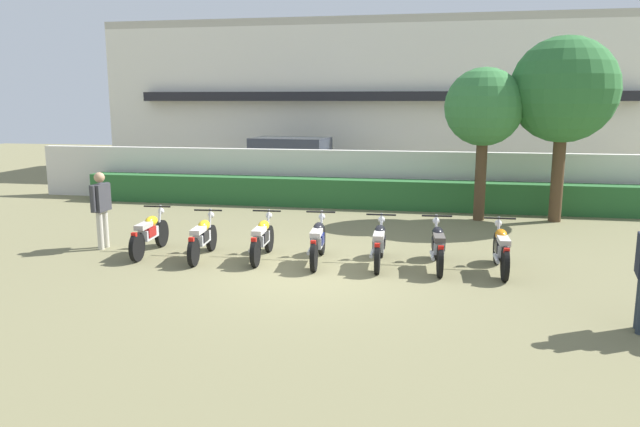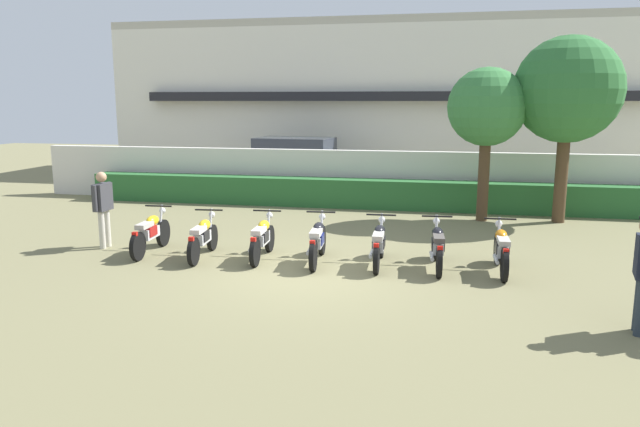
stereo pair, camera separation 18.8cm
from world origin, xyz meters
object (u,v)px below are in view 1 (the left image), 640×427
at_px(tree_far_side, 564,91).
at_px(motorcycle_in_row_6, 501,249).
at_px(motorcycle_in_row_1, 202,237).
at_px(inspector_person, 101,204).
at_px(parked_car, 294,164).
at_px(motorcycle_in_row_2, 262,238).
at_px(motorcycle_in_row_5, 438,245).
at_px(motorcycle_in_row_3, 318,241).
at_px(motorcycle_in_row_4, 379,243).
at_px(tree_near_inspector, 484,108).
at_px(motorcycle_in_row_0, 149,233).

distance_m(tree_far_side, motorcycle_in_row_6, 6.40).
height_order(motorcycle_in_row_1, inspector_person, inspector_person).
xyz_separation_m(parked_car, motorcycle_in_row_2, (1.58, -9.71, -0.50)).
bearing_deg(motorcycle_in_row_6, tree_far_side, -21.18).
bearing_deg(parked_car, motorcycle_in_row_5, -56.09).
distance_m(parked_car, motorcycle_in_row_5, 10.98).
height_order(motorcycle_in_row_3, motorcycle_in_row_5, motorcycle_in_row_3).
xyz_separation_m(motorcycle_in_row_1, motorcycle_in_row_4, (3.63, 0.14, 0.00)).
height_order(tree_near_inspector, motorcycle_in_row_0, tree_near_inspector).
bearing_deg(motorcycle_in_row_0, motorcycle_in_row_5, -92.82).
bearing_deg(tree_far_side, motorcycle_in_row_0, -150.00).
distance_m(tree_near_inspector, inspector_person, 9.86).
xyz_separation_m(motorcycle_in_row_3, motorcycle_in_row_5, (2.36, 0.05, -0.01)).
xyz_separation_m(motorcycle_in_row_5, inspector_person, (-7.22, 0.23, 0.56)).
bearing_deg(parked_car, motorcycle_in_row_6, -51.06).
distance_m(motorcycle_in_row_5, inspector_person, 7.25).
bearing_deg(tree_far_side, motorcycle_in_row_3, -135.99).
height_order(motorcycle_in_row_2, motorcycle_in_row_5, motorcycle_in_row_5).
xyz_separation_m(parked_car, motorcycle_in_row_5, (5.11, -9.71, -0.49)).
height_order(tree_near_inspector, inspector_person, tree_near_inspector).
bearing_deg(tree_near_inspector, tree_far_side, 4.92).
xyz_separation_m(motorcycle_in_row_4, motorcycle_in_row_5, (1.13, 0.02, 0.00)).
distance_m(parked_car, motorcycle_in_row_2, 9.85).
xyz_separation_m(tree_near_inspector, motorcycle_in_row_6, (0.05, -5.14, -2.55)).
distance_m(tree_far_side, motorcycle_in_row_3, 8.20).
bearing_deg(parked_car, motorcycle_in_row_1, -81.82).
xyz_separation_m(tree_far_side, motorcycle_in_row_6, (-1.95, -5.31, -3.01)).
height_order(motorcycle_in_row_2, motorcycle_in_row_3, motorcycle_in_row_3).
height_order(tree_near_inspector, motorcycle_in_row_3, tree_near_inspector).
bearing_deg(motorcycle_in_row_4, tree_near_inspector, -25.68).
xyz_separation_m(motorcycle_in_row_3, motorcycle_in_row_4, (1.23, 0.04, -0.01)).
bearing_deg(inspector_person, motorcycle_in_row_0, -11.67).
relative_size(parked_car, motorcycle_in_row_0, 2.48).
xyz_separation_m(parked_car, motorcycle_in_row_4, (3.98, -9.72, -0.49)).
bearing_deg(tree_far_side, motorcycle_in_row_6, -110.17).
xyz_separation_m(tree_far_side, motorcycle_in_row_5, (-3.13, -5.25, -3.02)).
bearing_deg(motorcycle_in_row_0, motorcycle_in_row_1, -99.18).
distance_m(tree_near_inspector, motorcycle_in_row_6, 5.73).
height_order(motorcycle_in_row_5, inspector_person, inspector_person).
xyz_separation_m(tree_far_side, motorcycle_in_row_0, (-9.13, -5.27, -3.01)).
relative_size(motorcycle_in_row_4, motorcycle_in_row_5, 0.97).
distance_m(motorcycle_in_row_1, motorcycle_in_row_5, 4.76).
height_order(tree_far_side, motorcycle_in_row_2, tree_far_side).
relative_size(motorcycle_in_row_4, motorcycle_in_row_6, 0.99).
xyz_separation_m(motorcycle_in_row_1, motorcycle_in_row_2, (1.23, 0.16, 0.00)).
xyz_separation_m(motorcycle_in_row_1, motorcycle_in_row_6, (5.94, 0.10, 0.02)).
xyz_separation_m(motorcycle_in_row_0, motorcycle_in_row_3, (3.64, -0.03, 0.00)).
distance_m(tree_far_side, motorcycle_in_row_1, 10.03).
distance_m(tree_near_inspector, motorcycle_in_row_0, 9.13).
distance_m(motorcycle_in_row_0, motorcycle_in_row_4, 4.87).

